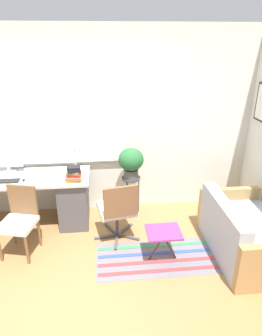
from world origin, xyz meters
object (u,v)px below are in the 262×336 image
at_px(keyboard, 6,181).
at_px(folding_stool, 164,234).
at_px(plant_stand, 131,182).
at_px(mouse, 24,180).
at_px(potted_plant, 131,161).
at_px(desk_lamp, 75,155).
at_px(desk_chair_wooden, 19,219).
at_px(office_chair_swivel, 118,209).
at_px(book_stack, 74,174).
at_px(couch_loveseat, 245,235).
at_px(monitor, 6,156).

xyz_separation_m(keyboard, folding_stool, (1.98, -0.83, -0.39)).
relative_size(keyboard, plant_stand, 0.55).
bearing_deg(mouse, potted_plant, 8.32).
height_order(mouse, desk_lamp, desk_lamp).
relative_size(desk_chair_wooden, folding_stool, 2.09).
bearing_deg(office_chair_swivel, folding_stool, 128.32).
bearing_deg(office_chair_swivel, book_stack, -39.27).
distance_m(book_stack, potted_plant, 0.84).
distance_m(desk_chair_wooden, couch_loveseat, 2.79).
bearing_deg(book_stack, desk_lamp, 88.10).
bearing_deg(monitor, mouse, -49.15).
xyz_separation_m(book_stack, couch_loveseat, (2.11, -0.75, -0.59)).
bearing_deg(potted_plant, mouse, -171.68).
distance_m(desk_chair_wooden, folding_stool, 1.77).
height_order(monitor, desk_lamp, monitor).
bearing_deg(office_chair_swivel, keyboard, -24.67).
relative_size(book_stack, desk_chair_wooden, 0.27).
bearing_deg(couch_loveseat, monitor, 69.77).
relative_size(couch_loveseat, potted_plant, 2.99).
relative_size(monitor, desk_lamp, 1.15).
height_order(keyboard, book_stack, book_stack).
xyz_separation_m(desk_chair_wooden, plant_stand, (1.45, 0.69, 0.10)).
height_order(keyboard, mouse, mouse).
distance_m(desk_lamp, book_stack, 0.32).
relative_size(book_stack, potted_plant, 0.52).
relative_size(mouse, desk_lamp, 0.14).
relative_size(desk_lamp, office_chair_swivel, 0.47).
bearing_deg(couch_loveseat, potted_plant, 52.03).
distance_m(monitor, couch_loveseat, 3.33).
xyz_separation_m(desk_lamp, book_stack, (-0.01, -0.27, -0.18)).
height_order(mouse, folding_stool, mouse).
distance_m(mouse, desk_lamp, 0.75).
relative_size(mouse, office_chair_swivel, 0.06).
distance_m(book_stack, plant_stand, 0.89).
relative_size(keyboard, folding_stool, 0.85).
xyz_separation_m(book_stack, office_chair_swivel, (0.56, -0.31, -0.39)).
height_order(office_chair_swivel, plant_stand, office_chair_swivel).
bearing_deg(potted_plant, keyboard, -172.80).
relative_size(desk_lamp, couch_loveseat, 0.31).
height_order(plant_stand, folding_stool, plant_stand).
distance_m(couch_loveseat, plant_stand, 1.69).
bearing_deg(book_stack, keyboard, 175.90).
height_order(plant_stand, potted_plant, potted_plant).
xyz_separation_m(keyboard, office_chair_swivel, (1.46, -0.38, -0.30)).
distance_m(desk_lamp, plant_stand, 0.91).
relative_size(office_chair_swivel, plant_stand, 1.38).
bearing_deg(book_stack, couch_loveseat, -19.53).
height_order(book_stack, potted_plant, potted_plant).
distance_m(keyboard, couch_loveseat, 3.16).
bearing_deg(desk_chair_wooden, potted_plant, 39.61).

